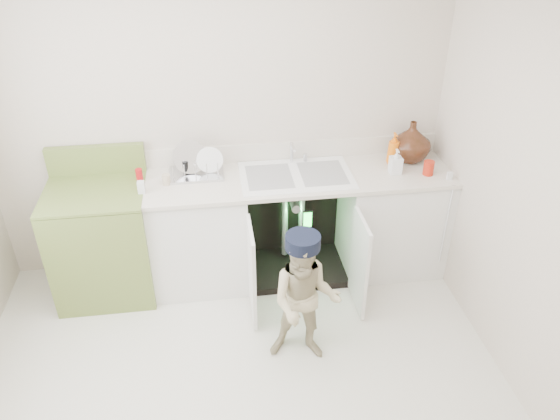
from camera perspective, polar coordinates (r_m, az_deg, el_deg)
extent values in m
plane|color=beige|center=(3.75, -4.09, -18.21)|extent=(3.50, 3.50, 0.00)
cube|color=beige|center=(4.23, -6.37, 9.17)|extent=(3.50, 2.50, 0.02)
cube|color=beige|center=(3.43, 25.51, 0.35)|extent=(2.50, 3.00, 0.02)
cube|color=white|center=(4.36, -8.84, -2.59)|extent=(0.80, 0.60, 0.86)
cube|color=white|center=(4.59, 11.51, -0.99)|extent=(0.80, 0.60, 0.86)
cube|color=black|center=(4.63, 1.05, 0.04)|extent=(0.80, 0.06, 0.86)
cube|color=black|center=(4.63, 1.52, -5.92)|extent=(0.80, 0.60, 0.06)
cylinder|color=gray|center=(4.46, 0.50, -0.95)|extent=(0.05, 0.05, 0.70)
cylinder|color=gray|center=(4.48, 2.27, -0.81)|extent=(0.05, 0.05, 0.70)
cylinder|color=gray|center=(4.34, 1.53, 0.65)|extent=(0.07, 0.18, 0.07)
cube|color=white|center=(3.98, -2.95, -6.56)|extent=(0.03, 0.40, 0.76)
cube|color=white|center=(4.10, 8.29, -5.53)|extent=(0.02, 0.40, 0.76)
cube|color=beige|center=(4.17, 1.69, 3.42)|extent=(2.44, 0.64, 0.03)
cube|color=beige|center=(4.38, 1.08, 6.24)|extent=(2.44, 0.02, 0.15)
cube|color=white|center=(4.16, 1.69, 3.54)|extent=(0.85, 0.55, 0.02)
cube|color=gray|center=(4.13, -1.12, 3.48)|extent=(0.34, 0.40, 0.01)
cube|color=gray|center=(4.19, 4.46, 3.84)|extent=(0.34, 0.40, 0.01)
cylinder|color=silver|center=(4.31, 1.23, 6.03)|extent=(0.03, 0.03, 0.17)
cylinder|color=silver|center=(4.23, 1.37, 6.59)|extent=(0.02, 0.14, 0.02)
cylinder|color=silver|center=(4.35, 2.66, 5.52)|extent=(0.04, 0.04, 0.06)
cylinder|color=silver|center=(4.40, 16.98, -1.49)|extent=(0.01, 0.01, 0.70)
cube|color=silver|center=(4.28, 17.31, 3.42)|extent=(0.04, 0.02, 0.06)
cube|color=silver|center=(4.21, -8.75, 3.77)|extent=(0.41, 0.28, 0.02)
cylinder|color=silver|center=(4.20, -9.33, 4.73)|extent=(0.26, 0.09, 0.25)
cylinder|color=white|center=(4.18, -7.31, 4.65)|extent=(0.20, 0.05, 0.20)
cylinder|color=silver|center=(4.10, -11.11, 3.78)|extent=(0.01, 0.01, 0.12)
cylinder|color=silver|center=(4.10, -9.96, 3.87)|extent=(0.01, 0.01, 0.12)
cylinder|color=silver|center=(4.09, -8.81, 3.96)|extent=(0.01, 0.01, 0.12)
cylinder|color=silver|center=(4.09, -7.65, 4.04)|extent=(0.01, 0.01, 0.12)
cylinder|color=silver|center=(4.09, -6.50, 4.13)|extent=(0.01, 0.01, 0.12)
imported|color=#472F14|center=(4.45, 13.55, 6.99)|extent=(0.31, 0.31, 0.32)
imported|color=orange|center=(4.38, 11.79, 6.30)|extent=(0.10, 0.10, 0.26)
imported|color=silver|center=(4.25, 12.03, 4.98)|extent=(0.09, 0.09, 0.20)
cylinder|color=red|center=(4.30, 15.26, 4.26)|extent=(0.08, 0.08, 0.11)
cylinder|color=#B30F13|center=(4.19, -14.49, 3.55)|extent=(0.05, 0.05, 0.10)
cylinder|color=tan|center=(4.11, -11.79, 3.12)|extent=(0.06, 0.06, 0.08)
cylinder|color=black|center=(4.19, -9.83, 4.29)|extent=(0.04, 0.04, 0.12)
cube|color=silver|center=(4.03, -14.30, 2.32)|extent=(0.05, 0.05, 0.09)
cube|color=olive|center=(4.41, -17.91, -3.30)|extent=(0.73, 0.65, 0.88)
cube|color=olive|center=(4.18, -18.92, 1.80)|extent=(0.73, 0.65, 0.02)
cube|color=olive|center=(4.38, -18.66, 5.00)|extent=(0.73, 0.06, 0.23)
cylinder|color=black|center=(4.09, -21.70, 0.42)|extent=(0.16, 0.16, 0.02)
cylinder|color=silver|center=(4.09, -21.73, 0.56)|extent=(0.19, 0.19, 0.01)
cylinder|color=black|center=(4.36, -20.94, 2.59)|extent=(0.16, 0.16, 0.02)
cylinder|color=silver|center=(4.36, -20.97, 2.73)|extent=(0.19, 0.19, 0.01)
cylinder|color=black|center=(4.01, -16.70, 0.81)|extent=(0.16, 0.16, 0.02)
cylinder|color=silver|center=(4.01, -16.73, 0.96)|extent=(0.19, 0.19, 0.01)
cylinder|color=black|center=(4.29, -16.24, 2.99)|extent=(0.16, 0.16, 0.02)
cylinder|color=silver|center=(4.29, -16.26, 3.13)|extent=(0.19, 0.19, 0.01)
imported|color=#C1B18A|center=(3.61, 2.64, -9.44)|extent=(0.54, 0.46, 0.97)
cylinder|color=black|center=(3.33, 2.83, -3.55)|extent=(0.26, 0.26, 0.09)
cube|color=black|center=(3.43, 2.86, -3.06)|extent=(0.18, 0.12, 0.01)
cube|color=black|center=(3.97, 2.89, -0.96)|extent=(0.07, 0.01, 0.14)
cube|color=#26F23F|center=(3.96, 2.91, -1.03)|extent=(0.06, 0.00, 0.12)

